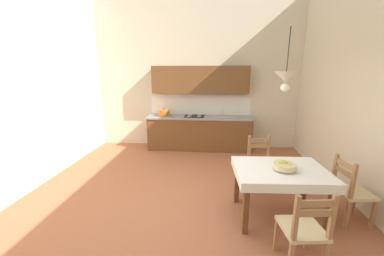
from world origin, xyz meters
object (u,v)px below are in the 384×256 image
object	(u,v)px
dining_chair_window_side	(350,192)
pendant_lamp	(286,78)
kitchen_cabinetry	(199,118)
fruit_bowl	(284,166)
dining_chair_kitchen_side	(260,164)
dining_chair_camera_side	(304,230)
dining_table	(280,178)

from	to	relation	value
dining_chair_window_side	pendant_lamp	xyz separation A→B (m)	(-0.99, 0.10, 1.54)
kitchen_cabinetry	fruit_bowl	xyz separation A→B (m)	(1.32, -3.00, -0.04)
dining_chair_kitchen_side	dining_chair_camera_side	bearing A→B (deg)	-86.95
dining_table	pendant_lamp	bearing A→B (deg)	100.20
kitchen_cabinetry	dining_chair_window_side	distance (m)	3.73
pendant_lamp	kitchen_cabinetry	bearing A→B (deg)	114.13
dining_chair_window_side	fruit_bowl	bearing A→B (deg)	-176.54
dining_chair_kitchen_side	dining_chair_camera_side	xyz separation A→B (m)	(0.09, -1.75, 0.00)
dining_table	dining_chair_camera_side	size ratio (longest dim) A/B	1.38
kitchen_cabinetry	dining_table	size ratio (longest dim) A/B	2.14
dining_table	dining_chair_camera_side	bearing A→B (deg)	-88.83
dining_chair_kitchen_side	pendant_lamp	xyz separation A→B (m)	(0.06, -0.79, 1.54)
dining_chair_window_side	pendant_lamp	distance (m)	1.83
kitchen_cabinetry	dining_table	bearing A→B (deg)	-66.34
dining_table	pendant_lamp	world-z (taller)	pendant_lamp
dining_table	dining_chair_camera_side	distance (m)	0.88
kitchen_cabinetry	fruit_bowl	bearing A→B (deg)	-66.21
dining_chair_camera_side	dining_chair_window_side	bearing A→B (deg)	42.37
dining_chair_kitchen_side	dining_table	bearing A→B (deg)	-85.14
fruit_bowl	dining_chair_window_side	bearing A→B (deg)	3.46
dining_chair_kitchen_side	dining_chair_window_side	world-z (taller)	same
dining_chair_window_side	fruit_bowl	size ratio (longest dim) A/B	3.10
fruit_bowl	dining_chair_camera_side	bearing A→B (deg)	-90.79
kitchen_cabinetry	pendant_lamp	distance (m)	3.31
kitchen_cabinetry	dining_chair_camera_side	xyz separation A→B (m)	(1.31, -3.81, -0.41)
kitchen_cabinetry	fruit_bowl	world-z (taller)	kitchen_cabinetry
dining_chair_camera_side	pendant_lamp	distance (m)	1.81
dining_chair_kitchen_side	dining_chair_window_side	size ratio (longest dim) A/B	1.00
dining_table	dining_chair_window_side	xyz separation A→B (m)	(0.97, 0.01, -0.17)
dining_table	dining_chair_window_side	world-z (taller)	dining_chair_window_side
dining_chair_kitchen_side	fruit_bowl	world-z (taller)	dining_chair_kitchen_side
dining_chair_kitchen_side	fruit_bowl	size ratio (longest dim) A/B	3.10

